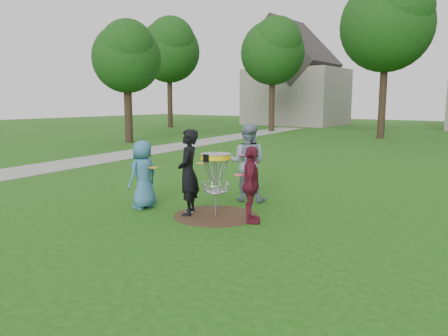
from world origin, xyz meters
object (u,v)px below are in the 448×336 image
Objects in this scene: player_maroon at (251,185)px; player_black at (188,172)px; disc_golf_basket at (216,169)px; player_grey at (248,162)px; player_blue at (143,174)px.

player_black is at bearing 68.17° from player_maroon.
disc_golf_basket is (0.55, 0.24, 0.10)m from player_black.
player_grey is 1.23× the size of player_maroon.
player_blue reaches higher than player_maroon.
player_grey is (1.51, 2.03, 0.17)m from player_blue.
player_grey is 1.38× the size of disc_golf_basket.
player_grey is 1.96m from player_maroon.
player_maroon is at bearing 68.28° from player_black.
player_grey reaches higher than player_maroon.
player_black is 1.19× the size of player_maroon.
player_grey reaches higher than player_black.
player_blue is 1.22m from player_black.
player_blue is 1.01× the size of player_maroon.
player_black is at bearing -156.33° from disc_golf_basket.
player_blue is 0.85× the size of player_black.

